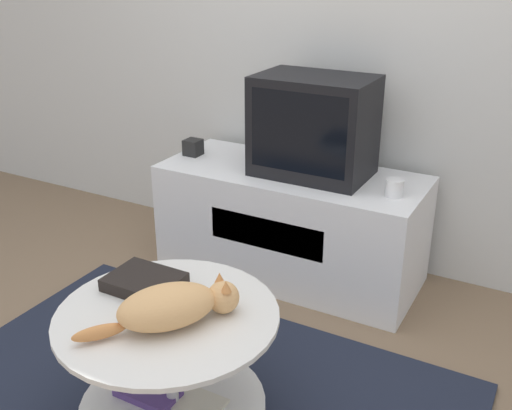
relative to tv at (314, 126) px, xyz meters
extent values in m
cube|color=silver|center=(0.01, 0.35, 0.47)|extent=(8.00, 0.05, 2.60)
cube|color=white|center=(-0.10, -0.02, -0.54)|extent=(1.37, 0.57, 0.59)
cube|color=silver|center=(-0.10, -0.30, -0.48)|extent=(0.62, 0.01, 0.16)
cube|color=black|center=(0.00, 0.00, 0.00)|extent=(0.57, 0.38, 0.50)
cube|color=black|center=(0.00, -0.18, 0.01)|extent=(0.49, 0.01, 0.39)
cube|color=black|center=(-0.70, -0.04, -0.20)|extent=(0.09, 0.09, 0.09)
cylinder|color=white|center=(0.45, -0.09, -0.21)|extent=(0.08, 0.08, 0.08)
cylinder|color=#B7B7BC|center=(0.05, -1.30, -0.58)|extent=(0.04, 0.04, 0.47)
cylinder|color=silver|center=(0.05, -1.30, -0.70)|extent=(0.67, 0.67, 0.01)
cylinder|color=silver|center=(0.05, -1.30, -0.33)|extent=(0.76, 0.76, 0.02)
cube|color=#51387A|center=(-0.05, -1.32, -0.68)|extent=(0.23, 0.12, 0.03)
cube|color=beige|center=(0.14, -1.27, -0.69)|extent=(0.17, 0.14, 0.01)
cube|color=black|center=(-0.12, -1.20, -0.30)|extent=(0.25, 0.20, 0.05)
ellipsoid|color=tan|center=(0.09, -1.35, -0.25)|extent=(0.35, 0.37, 0.14)
sphere|color=tan|center=(0.21, -1.19, -0.27)|extent=(0.11, 0.11, 0.11)
cone|color=#D18447|center=(0.18, -1.18, -0.21)|extent=(0.04, 0.04, 0.04)
cone|color=#D18447|center=(0.23, -1.21, -0.21)|extent=(0.04, 0.04, 0.04)
ellipsoid|color=#D18447|center=(-0.04, -1.52, -0.29)|extent=(0.14, 0.16, 0.05)
camera|label=1|loc=(1.13, -2.64, 0.80)|focal=42.00mm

